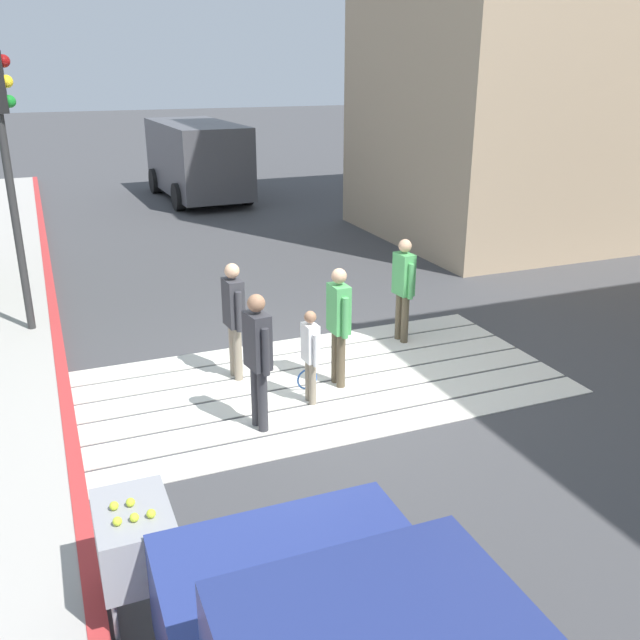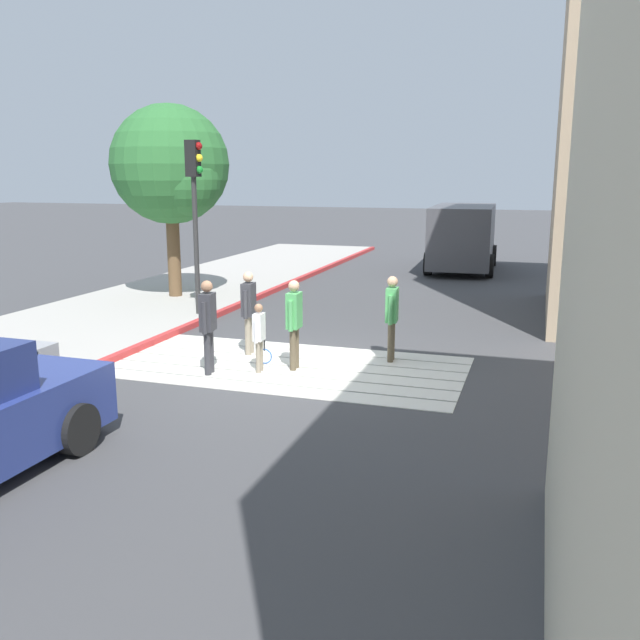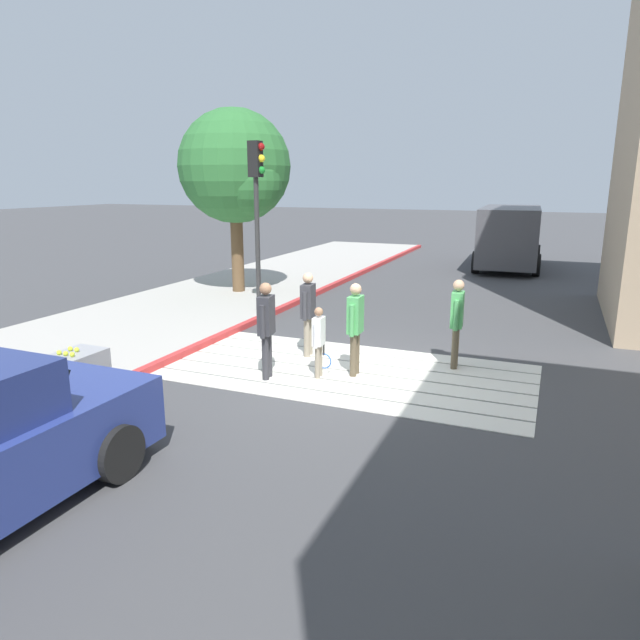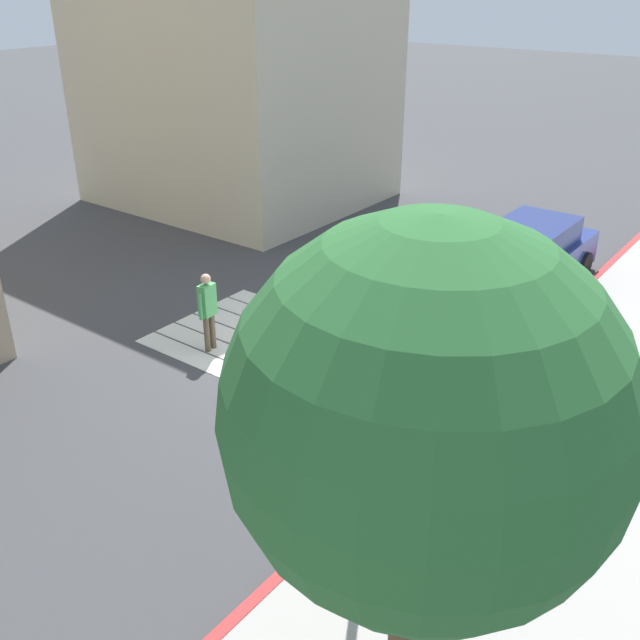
% 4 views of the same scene
% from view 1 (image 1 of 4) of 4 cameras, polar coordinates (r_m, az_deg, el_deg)
% --- Properties ---
extents(ground_plane, '(120.00, 120.00, 0.00)m').
position_cam_1_polar(ground_plane, '(9.47, 0.15, -5.15)').
color(ground_plane, '#424244').
extents(crosswalk_stripes, '(6.40, 3.25, 0.01)m').
position_cam_1_polar(crosswalk_stripes, '(9.47, 0.15, -5.12)').
color(crosswalk_stripes, silver).
rests_on(crosswalk_stripes, ground).
extents(curb_painted, '(0.16, 40.00, 0.13)m').
position_cam_1_polar(curb_painted, '(8.87, -19.87, -7.88)').
color(curb_painted, '#BC3333').
rests_on(curb_painted, ground).
extents(van_down_street, '(2.52, 5.28, 2.35)m').
position_cam_1_polar(van_down_street, '(22.67, -10.04, 12.94)').
color(van_down_street, '#4C4C51').
rests_on(van_down_street, ground).
extents(traffic_light_corner, '(0.39, 0.28, 4.24)m').
position_cam_1_polar(traffic_light_corner, '(11.32, -24.43, 13.32)').
color(traffic_light_corner, '#2D2D2D').
rests_on(traffic_light_corner, ground).
extents(tennis_ball_cart, '(0.56, 0.80, 1.02)m').
position_cam_1_polar(tennis_ball_cart, '(5.70, -14.92, -16.87)').
color(tennis_ball_cart, '#99999E').
rests_on(tennis_ball_cart, ground).
extents(pedestrian_adult_lead, '(0.27, 0.49, 1.67)m').
position_cam_1_polar(pedestrian_adult_lead, '(7.97, -5.12, -2.67)').
color(pedestrian_adult_lead, '#333338').
rests_on(pedestrian_adult_lead, ground).
extents(pedestrian_adult_trailing, '(0.24, 0.48, 1.63)m').
position_cam_1_polar(pedestrian_adult_trailing, '(9.33, -7.07, 0.58)').
color(pedestrian_adult_trailing, gray).
rests_on(pedestrian_adult_trailing, ground).
extents(pedestrian_adult_side, '(0.23, 0.48, 1.62)m').
position_cam_1_polar(pedestrian_adult_side, '(10.62, 6.85, 3.03)').
color(pedestrian_adult_side, brown).
rests_on(pedestrian_adult_side, ground).
extents(pedestrian_teen_behind, '(0.22, 0.48, 1.63)m').
position_cam_1_polar(pedestrian_teen_behind, '(9.05, 1.54, 0.10)').
color(pedestrian_teen_behind, brown).
rests_on(pedestrian_teen_behind, ground).
extents(pedestrian_child_with_racket, '(0.28, 0.39, 1.24)m').
position_cam_1_polar(pedestrian_child_with_racket, '(8.66, -0.81, -2.66)').
color(pedestrian_child_with_racket, gray).
rests_on(pedestrian_child_with_racket, ground).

